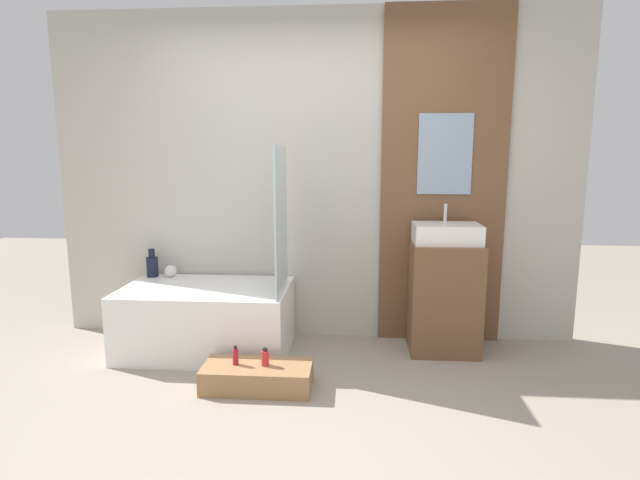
{
  "coord_description": "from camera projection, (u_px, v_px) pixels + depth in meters",
  "views": [
    {
      "loc": [
        0.35,
        -2.42,
        1.5
      ],
      "look_at": [
        0.11,
        0.69,
        0.95
      ],
      "focal_mm": 28.0,
      "sensor_mm": 36.0,
      "label": 1
    }
  ],
  "objects": [
    {
      "name": "ground_plane",
      "position": [
        289.0,
        438.0,
        2.66
      ],
      "size": [
        12.0,
        12.0,
        0.0
      ],
      "primitive_type": "plane",
      "color": "gray"
    },
    {
      "name": "wall_tiled_back",
      "position": [
        314.0,
        179.0,
        3.99
      ],
      "size": [
        4.2,
        0.06,
        2.6
      ],
      "primitive_type": "cube",
      "color": "#B7B2A8",
      "rests_on": "ground_plane"
    },
    {
      "name": "wall_wood_accent",
      "position": [
        444.0,
        178.0,
        3.87
      ],
      "size": [
        0.96,
        0.04,
        2.6
      ],
      "color": "brown",
      "rests_on": "ground_plane"
    },
    {
      "name": "bathtub",
      "position": [
        207.0,
        318.0,
        3.81
      ],
      "size": [
        1.25,
        0.76,
        0.5
      ],
      "color": "white",
      "rests_on": "ground_plane"
    },
    {
      "name": "glass_shower_screen",
      "position": [
        281.0,
        220.0,
        3.54
      ],
      "size": [
        0.01,
        0.53,
        1.05
      ],
      "primitive_type": "cube",
      "color": "silver",
      "rests_on": "bathtub"
    },
    {
      "name": "wooden_step_bench",
      "position": [
        257.0,
        377.0,
        3.21
      ],
      "size": [
        0.7,
        0.32,
        0.16
      ],
      "primitive_type": "cube",
      "color": "#997047",
      "rests_on": "ground_plane"
    },
    {
      "name": "vanity_cabinet",
      "position": [
        444.0,
        297.0,
        3.79
      ],
      "size": [
        0.51,
        0.43,
        0.84
      ],
      "primitive_type": "cube",
      "color": "brown",
      "rests_on": "ground_plane"
    },
    {
      "name": "sink",
      "position": [
        447.0,
        234.0,
        3.71
      ],
      "size": [
        0.49,
        0.33,
        0.29
      ],
      "color": "white",
      "rests_on": "vanity_cabinet"
    },
    {
      "name": "vase_tall_dark",
      "position": [
        152.0,
        265.0,
        4.07
      ],
      "size": [
        0.09,
        0.09,
        0.23
      ],
      "color": "black",
      "rests_on": "bathtub"
    },
    {
      "name": "vase_round_light",
      "position": [
        171.0,
        271.0,
        4.06
      ],
      "size": [
        0.1,
        0.1,
        0.1
      ],
      "primitive_type": "sphere",
      "color": "silver",
      "rests_on": "bathtub"
    },
    {
      "name": "bottle_soap_primary",
      "position": [
        236.0,
        356.0,
        3.2
      ],
      "size": [
        0.04,
        0.04,
        0.13
      ],
      "color": "#B21928",
      "rests_on": "wooden_step_bench"
    },
    {
      "name": "bottle_soap_secondary",
      "position": [
        265.0,
        358.0,
        3.19
      ],
      "size": [
        0.05,
        0.05,
        0.12
      ],
      "color": "red",
      "rests_on": "wooden_step_bench"
    }
  ]
}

